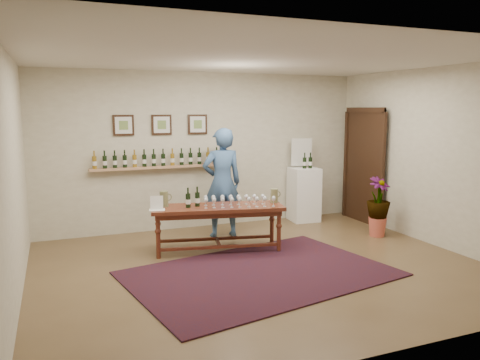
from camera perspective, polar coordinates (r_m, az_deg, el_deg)
name	(u,v)px	position (r m, az deg, el deg)	size (l,w,h in m)	color
ground	(262,267)	(6.54, 2.65, -10.57)	(6.00, 6.00, 0.00)	brown
room_shell	(324,165)	(8.87, 10.19, 1.84)	(6.00, 6.00, 6.00)	beige
rug	(260,274)	(6.27, 2.49, -11.33)	(3.33, 2.22, 0.02)	#4C140D
tasting_table	(218,213)	(7.11, -2.73, -4.00)	(2.07, 1.03, 0.70)	#4D2613
table_glasses	(235,201)	(7.05, -0.59, -2.54)	(1.17, 0.27, 0.16)	silver
table_bottles	(193,196)	(7.00, -5.79, -1.95)	(0.31, 0.18, 0.33)	black
pitcher_left	(164,199)	(7.08, -9.25, -2.29)	(0.15, 0.15, 0.24)	#686941
pitcher_right	(274,196)	(7.33, 4.20, -1.92)	(0.14, 0.14, 0.22)	#686941
menu_card	(157,203)	(6.89, -10.13, -2.76)	(0.22, 0.16, 0.20)	silver
display_pedestal	(304,194)	(9.14, 7.78, -1.74)	(0.52, 0.52, 1.03)	white
pedestal_bottles	(307,160)	(9.00, 8.23, 2.47)	(0.33, 0.09, 0.33)	black
info_sign	(301,152)	(9.15, 7.50, 3.38)	(0.43, 0.02, 0.58)	silver
potted_plant	(378,207)	(8.27, 16.50, -3.14)	(0.54, 0.54, 0.88)	#C85742
person	(222,183)	(7.86, -2.19, -0.35)	(0.67, 0.44, 1.84)	#36557F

